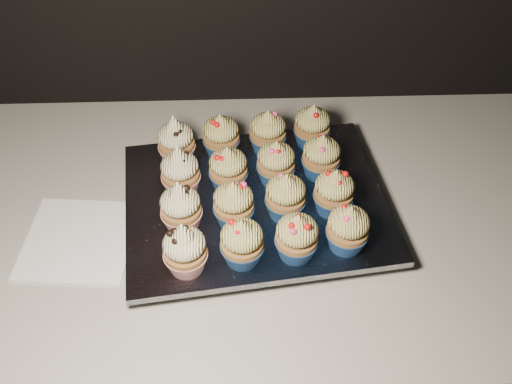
% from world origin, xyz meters
% --- Properties ---
extents(cabinet, '(2.40, 0.60, 0.86)m').
position_xyz_m(cabinet, '(0.00, 1.70, 0.43)').
color(cabinet, black).
rests_on(cabinet, ground).
extents(worktop, '(2.44, 0.64, 0.04)m').
position_xyz_m(worktop, '(0.00, 1.70, 0.88)').
color(worktop, beige).
rests_on(worktop, cabinet).
extents(napkin, '(0.18, 0.18, 0.00)m').
position_xyz_m(napkin, '(-0.19, 1.64, 0.90)').
color(napkin, white).
rests_on(napkin, worktop).
extents(baking_tray, '(0.42, 0.34, 0.02)m').
position_xyz_m(baking_tray, '(0.09, 1.69, 0.91)').
color(baking_tray, black).
rests_on(baking_tray, worktop).
extents(foil_lining, '(0.45, 0.37, 0.01)m').
position_xyz_m(foil_lining, '(0.09, 1.69, 0.93)').
color(foil_lining, silver).
rests_on(foil_lining, baking_tray).
extents(cupcake_0, '(0.06, 0.06, 0.10)m').
position_xyz_m(cupcake_0, '(-0.02, 1.56, 0.97)').
color(cupcake_0, '#AC1722').
rests_on(cupcake_0, foil_lining).
extents(cupcake_1, '(0.06, 0.06, 0.08)m').
position_xyz_m(cupcake_1, '(0.06, 1.57, 0.97)').
color(cupcake_1, navy).
rests_on(cupcake_1, foil_lining).
extents(cupcake_2, '(0.06, 0.06, 0.08)m').
position_xyz_m(cupcake_2, '(0.14, 1.58, 0.97)').
color(cupcake_2, navy).
rests_on(cupcake_2, foil_lining).
extents(cupcake_3, '(0.06, 0.06, 0.08)m').
position_xyz_m(cupcake_3, '(0.22, 1.59, 0.97)').
color(cupcake_3, navy).
rests_on(cupcake_3, foil_lining).
extents(cupcake_4, '(0.06, 0.06, 0.10)m').
position_xyz_m(cupcake_4, '(-0.03, 1.64, 0.97)').
color(cupcake_4, '#AC1722').
rests_on(cupcake_4, foil_lining).
extents(cupcake_5, '(0.06, 0.06, 0.08)m').
position_xyz_m(cupcake_5, '(0.05, 1.64, 0.97)').
color(cupcake_5, navy).
rests_on(cupcake_5, foil_lining).
extents(cupcake_6, '(0.06, 0.06, 0.08)m').
position_xyz_m(cupcake_6, '(0.13, 1.66, 0.97)').
color(cupcake_6, navy).
rests_on(cupcake_6, foil_lining).
extents(cupcake_7, '(0.06, 0.06, 0.08)m').
position_xyz_m(cupcake_7, '(0.21, 1.66, 0.97)').
color(cupcake_7, navy).
rests_on(cupcake_7, foil_lining).
extents(cupcake_8, '(0.06, 0.06, 0.10)m').
position_xyz_m(cupcake_8, '(-0.03, 1.71, 0.97)').
color(cupcake_8, '#AC1722').
rests_on(cupcake_8, foil_lining).
extents(cupcake_9, '(0.06, 0.06, 0.08)m').
position_xyz_m(cupcake_9, '(0.04, 1.72, 0.97)').
color(cupcake_9, navy).
rests_on(cupcake_9, foil_lining).
extents(cupcake_10, '(0.06, 0.06, 0.08)m').
position_xyz_m(cupcake_10, '(0.12, 1.73, 0.97)').
color(cupcake_10, navy).
rests_on(cupcake_10, foil_lining).
extents(cupcake_11, '(0.06, 0.06, 0.08)m').
position_xyz_m(cupcake_11, '(0.20, 1.74, 0.97)').
color(cupcake_11, navy).
rests_on(cupcake_11, foil_lining).
extents(cupcake_12, '(0.06, 0.06, 0.10)m').
position_xyz_m(cupcake_12, '(-0.04, 1.79, 0.97)').
color(cupcake_12, '#AC1722').
rests_on(cupcake_12, foil_lining).
extents(cupcake_13, '(0.06, 0.06, 0.08)m').
position_xyz_m(cupcake_13, '(0.03, 1.80, 0.97)').
color(cupcake_13, navy).
rests_on(cupcake_13, foil_lining).
extents(cupcake_14, '(0.06, 0.06, 0.08)m').
position_xyz_m(cupcake_14, '(0.11, 1.81, 0.97)').
color(cupcake_14, navy).
rests_on(cupcake_14, foil_lining).
extents(cupcake_15, '(0.06, 0.06, 0.08)m').
position_xyz_m(cupcake_15, '(0.19, 1.82, 0.97)').
color(cupcake_15, navy).
rests_on(cupcake_15, foil_lining).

